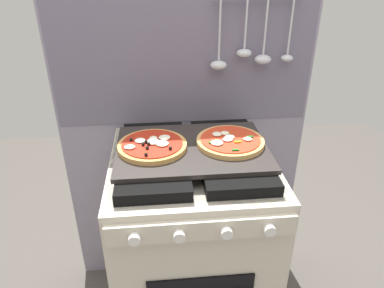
{
  "coord_description": "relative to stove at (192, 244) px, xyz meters",
  "views": [
    {
      "loc": [
        -0.11,
        -1.12,
        1.53
      ],
      "look_at": [
        0.0,
        0.0,
        0.93
      ],
      "focal_mm": 33.47,
      "sensor_mm": 36.0,
      "label": 1
    }
  ],
  "objects": [
    {
      "name": "kitchen_backsplash",
      "position": [
        0.0,
        0.34,
        0.34
      ],
      "size": [
        1.1,
        0.09,
        1.55
      ],
      "color": "gray",
      "rests_on": "ground_plane"
    },
    {
      "name": "stove",
      "position": [
        0.0,
        0.0,
        0.0
      ],
      "size": [
        0.6,
        0.64,
        0.9
      ],
      "color": "beige",
      "rests_on": "ground_plane"
    },
    {
      "name": "baking_tray",
      "position": [
        0.0,
        0.0,
        0.46
      ],
      "size": [
        0.54,
        0.38,
        0.02
      ],
      "primitive_type": "cube",
      "color": "#2D2826",
      "rests_on": "stove"
    },
    {
      "name": "pizza_left",
      "position": [
        -0.14,
        0.0,
        0.48
      ],
      "size": [
        0.25,
        0.25,
        0.03
      ],
      "color": "tan",
      "rests_on": "baking_tray"
    },
    {
      "name": "pizza_right",
      "position": [
        0.14,
        0.01,
        0.48
      ],
      "size": [
        0.25,
        0.25,
        0.03
      ],
      "color": "tan",
      "rests_on": "baking_tray"
    }
  ]
}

